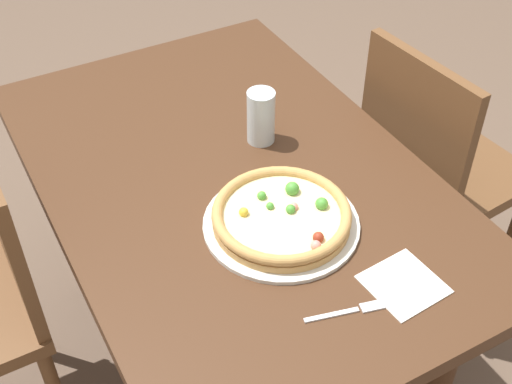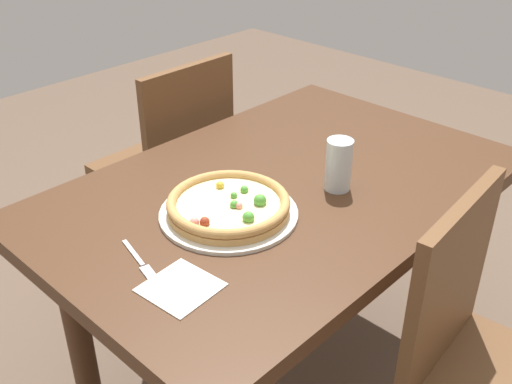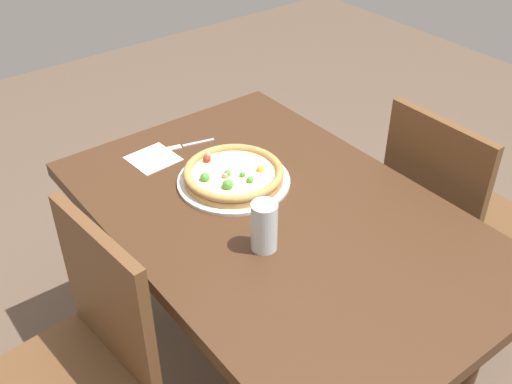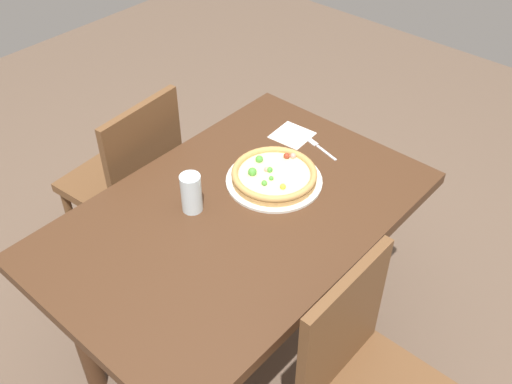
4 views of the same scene
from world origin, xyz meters
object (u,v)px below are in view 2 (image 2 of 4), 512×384
object	(u,v)px
dining_table	(280,215)
pizza	(229,205)
napkin	(181,287)
chair_far	(487,373)
chair_near	(171,165)
fork	(141,262)
plate	(229,213)
drinking_glass	(339,165)

from	to	relation	value
dining_table	pizza	distance (m)	0.24
napkin	chair_far	bearing A→B (deg)	131.65
chair_near	fork	distance (m)	0.91
napkin	chair_near	bearing A→B (deg)	-127.36
chair_near	napkin	size ratio (longest dim) A/B	6.42
plate	napkin	world-z (taller)	plate
dining_table	drinking_glass	distance (m)	0.23
chair_near	plate	xyz separation A→B (m)	(0.33, 0.65, 0.23)
chair_far	pizza	distance (m)	0.70
plate	fork	distance (m)	0.27
plate	napkin	bearing A→B (deg)	26.13
dining_table	napkin	world-z (taller)	napkin
chair_near	chair_far	xyz separation A→B (m)	(0.15, 1.28, 0.00)
dining_table	napkin	distance (m)	0.50
chair_near	chair_far	distance (m)	1.29
dining_table	chair_near	xyz separation A→B (m)	(-0.13, -0.64, -0.12)
dining_table	chair_near	size ratio (longest dim) A/B	1.45
drinking_glass	chair_far	bearing A→B (deg)	77.87
pizza	drinking_glass	distance (m)	0.31
chair_far	drinking_glass	xyz separation A→B (m)	(-0.11, -0.52, 0.29)
chair_near	pizza	distance (m)	0.77
chair_far	dining_table	bearing A→B (deg)	-97.31
dining_table	chair_far	xyz separation A→B (m)	(0.03, 0.64, -0.12)
plate	dining_table	bearing A→B (deg)	-176.81
plate	napkin	xyz separation A→B (m)	(0.26, 0.13, -0.00)
dining_table	napkin	size ratio (longest dim) A/B	9.29
dining_table	napkin	xyz separation A→B (m)	(0.47, 0.14, 0.10)
pizza	fork	distance (m)	0.27
dining_table	fork	distance (m)	0.49
dining_table	napkin	bearing A→B (deg)	16.66
napkin	plate	bearing A→B (deg)	-153.87
chair_far	drinking_glass	world-z (taller)	chair_far
chair_near	fork	size ratio (longest dim) A/B	5.49
plate	pizza	distance (m)	0.03
chair_near	plate	world-z (taller)	chair_near
dining_table	fork	size ratio (longest dim) A/B	7.94
pizza	drinking_glass	bearing A→B (deg)	159.19
drinking_glass	napkin	bearing A→B (deg)	1.80
pizza	napkin	world-z (taller)	pizza
plate	fork	size ratio (longest dim) A/B	2.09
chair_near	chair_far	size ratio (longest dim) A/B	1.00
chair_far	napkin	world-z (taller)	chair_far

